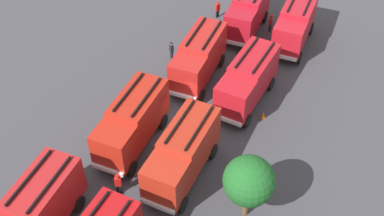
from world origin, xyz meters
TOP-DOWN VIEW (x-y plane):
  - ground_plane at (0.00, 0.00)m, footprint 63.60×63.60m
  - fire_truck_0 at (-13.12, -2.30)m, footprint 7.54×3.86m
  - fire_truck_1 at (-4.73, -2.38)m, footprint 7.53×3.86m
  - fire_truck_2 at (4.05, -2.34)m, footprint 7.51×3.74m
  - fire_truck_3 at (12.96, -2.46)m, footprint 7.54×3.86m
  - fire_truck_4 at (-13.59, 2.21)m, footprint 7.52×3.77m
  - fire_truck_5 at (-4.34, 2.30)m, footprint 7.37×3.20m
  - fire_truck_6 at (4.57, 2.23)m, footprint 7.47×3.55m
  - firefighter_0 at (-5.68, -5.77)m, footprint 0.42×0.48m
  - firefighter_1 at (8.15, -0.39)m, footprint 0.45×0.48m
  - firefighter_2 at (1.11, -4.74)m, footprint 0.44×0.28m
  - firefighter_3 at (-14.34, -0.41)m, footprint 0.48×0.40m
  - firefighter_4 at (-13.75, -5.85)m, footprint 0.48×0.38m
  - tree_0 at (5.12, 7.24)m, footprint 3.12×3.12m
  - traffic_cone_0 at (-3.27, 4.34)m, footprint 0.39×0.39m

SIDE VIEW (x-z plane):
  - ground_plane at x=0.00m, z-range 0.00..0.00m
  - traffic_cone_0 at x=-3.27m, z-range 0.00..0.55m
  - firefighter_4 at x=-13.75m, z-range 0.10..1.77m
  - firefighter_0 at x=-5.68m, z-range 0.10..1.80m
  - firefighter_3 at x=-14.34m, z-range 0.11..1.83m
  - firefighter_2 at x=1.11m, z-range 0.11..1.83m
  - firefighter_1 at x=8.15m, z-range 0.11..1.87m
  - fire_truck_0 at x=-13.12m, z-range 0.21..4.09m
  - fire_truck_1 at x=-4.73m, z-range 0.21..4.09m
  - fire_truck_2 at x=4.05m, z-range 0.21..4.09m
  - fire_truck_3 at x=12.96m, z-range 0.21..4.09m
  - fire_truck_4 at x=-13.59m, z-range 0.21..4.09m
  - fire_truck_5 at x=-4.34m, z-range 0.21..4.09m
  - fire_truck_6 at x=4.57m, z-range 0.21..4.09m
  - tree_0 at x=5.12m, z-range 0.84..5.67m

